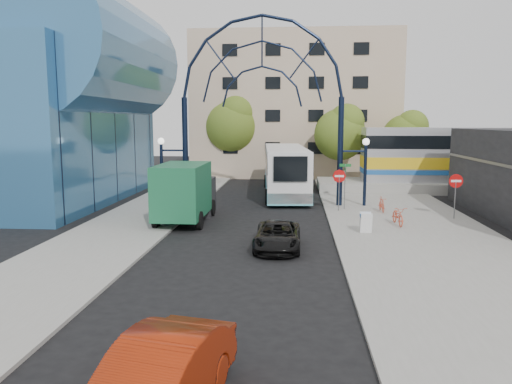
# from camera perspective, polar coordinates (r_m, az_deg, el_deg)

# --- Properties ---
(ground) EXTENTS (120.00, 120.00, 0.00)m
(ground) POSITION_cam_1_polar(r_m,az_deg,el_deg) (18.98, -2.25, -8.69)
(ground) COLOR black
(ground) RESTS_ON ground
(sidewalk_east) EXTENTS (8.00, 56.00, 0.12)m
(sidewalk_east) POSITION_cam_1_polar(r_m,az_deg,el_deg) (23.43, 18.91, -5.73)
(sidewalk_east) COLOR gray
(sidewalk_east) RESTS_ON ground
(plaza_west) EXTENTS (5.00, 50.00, 0.12)m
(plaza_west) POSITION_cam_1_polar(r_m,az_deg,el_deg) (26.13, -14.99, -4.16)
(plaza_west) COLOR gray
(plaza_west) RESTS_ON ground
(gateway_arch) EXTENTS (13.64, 0.44, 12.10)m
(gateway_arch) POSITION_cam_1_polar(r_m,az_deg,el_deg) (32.26, 0.69, 13.56)
(gateway_arch) COLOR black
(gateway_arch) RESTS_ON ground
(stop_sign) EXTENTS (0.80, 0.07, 2.50)m
(stop_sign) POSITION_cam_1_polar(r_m,az_deg,el_deg) (30.36, 9.49, 1.38)
(stop_sign) COLOR slate
(stop_sign) RESTS_ON sidewalk_east
(do_not_enter_sign) EXTENTS (0.76, 0.07, 2.48)m
(do_not_enter_sign) POSITION_cam_1_polar(r_m,az_deg,el_deg) (29.61, 21.86, 0.71)
(do_not_enter_sign) COLOR slate
(do_not_enter_sign) RESTS_ON sidewalk_east
(street_name_sign) EXTENTS (0.70, 0.70, 2.80)m
(street_name_sign) POSITION_cam_1_polar(r_m,az_deg,el_deg) (30.97, 10.14, 1.75)
(street_name_sign) COLOR slate
(street_name_sign) RESTS_ON sidewalk_east
(sandwich_board) EXTENTS (0.55, 0.61, 0.99)m
(sandwich_board) POSITION_cam_1_polar(r_m,az_deg,el_deg) (24.72, 12.45, -3.15)
(sandwich_board) COLOR white
(sandwich_board) RESTS_ON sidewalk_east
(transit_hall) EXTENTS (16.50, 18.00, 14.50)m
(transit_hall) POSITION_cam_1_polar(r_m,az_deg,el_deg) (37.40, -23.63, 9.29)
(transit_hall) COLOR teal
(transit_hall) RESTS_ON ground
(apartment_block) EXTENTS (20.00, 12.10, 14.00)m
(apartment_block) POSITION_cam_1_polar(r_m,az_deg,el_deg) (53.04, 4.43, 9.70)
(apartment_block) COLOR #CAAA8C
(apartment_block) RESTS_ON ground
(tree_north_a) EXTENTS (4.48, 4.48, 7.00)m
(tree_north_a) POSITION_cam_1_polar(r_m,az_deg,el_deg) (44.16, 9.75, 6.83)
(tree_north_a) COLOR #382314
(tree_north_a) RESTS_ON ground
(tree_north_b) EXTENTS (5.12, 5.12, 8.00)m
(tree_north_b) POSITION_cam_1_polar(r_m,az_deg,el_deg) (48.35, -2.66, 7.82)
(tree_north_b) COLOR #382314
(tree_north_b) RESTS_ON ground
(tree_north_c) EXTENTS (4.16, 4.16, 6.50)m
(tree_north_c) POSITION_cam_1_polar(r_m,az_deg,el_deg) (47.05, 16.86, 6.27)
(tree_north_c) COLOR #382314
(tree_north_c) RESTS_ON ground
(city_bus) EXTENTS (3.80, 13.15, 3.56)m
(city_bus) POSITION_cam_1_polar(r_m,az_deg,el_deg) (37.49, 3.36, 2.54)
(city_bus) COLOR white
(city_bus) RESTS_ON ground
(green_truck) EXTENTS (2.52, 6.43, 3.24)m
(green_truck) POSITION_cam_1_polar(r_m,az_deg,el_deg) (27.57, -8.01, -0.05)
(green_truck) COLOR black
(green_truck) RESTS_ON ground
(black_suv) EXTENTS (1.95, 4.20, 1.17)m
(black_suv) POSITION_cam_1_polar(r_m,az_deg,el_deg) (21.61, 2.49, -5.02)
(black_suv) COLOR black
(black_suv) RESTS_ON ground
(red_sedan) EXTENTS (2.49, 4.80, 1.51)m
(red_sedan) POSITION_cam_1_polar(r_m,az_deg,el_deg) (9.96, -11.27, -20.38)
(red_sedan) COLOR #932109
(red_sedan) RESTS_ON ground
(bike_near_a) EXTENTS (0.77, 1.88, 0.96)m
(bike_near_a) POSITION_cam_1_polar(r_m,az_deg,el_deg) (27.05, 15.92, -2.62)
(bike_near_a) COLOR #D7472B
(bike_near_a) RESTS_ON sidewalk_east
(bike_near_b) EXTENTS (0.46, 1.48, 0.88)m
(bike_near_b) POSITION_cam_1_polar(r_m,az_deg,el_deg) (30.68, 14.17, -1.39)
(bike_near_b) COLOR #D5472A
(bike_near_b) RESTS_ON sidewalk_east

